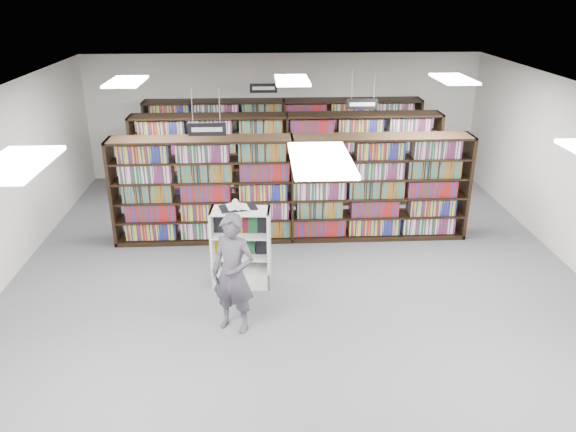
{
  "coord_description": "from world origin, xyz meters",
  "views": [
    {
      "loc": [
        -0.6,
        -8.38,
        4.79
      ],
      "look_at": [
        -0.15,
        0.5,
        1.1
      ],
      "focal_mm": 35.0,
      "sensor_mm": 36.0,
      "label": 1
    }
  ],
  "objects_px": {
    "shopper": "(233,274)",
    "endcap_display": "(242,258)",
    "bookshelf_row_near": "(292,189)",
    "open_book": "(238,206)"
  },
  "relations": [
    {
      "from": "endcap_display",
      "to": "shopper",
      "type": "distance_m",
      "value": 1.45
    },
    {
      "from": "bookshelf_row_near",
      "to": "endcap_display",
      "type": "bearing_deg",
      "value": -117.8
    },
    {
      "from": "bookshelf_row_near",
      "to": "open_book",
      "type": "relative_size",
      "value": 10.55
    },
    {
      "from": "endcap_display",
      "to": "shopper",
      "type": "xyz_separation_m",
      "value": [
        -0.07,
        -1.38,
        0.44
      ]
    },
    {
      "from": "bookshelf_row_near",
      "to": "shopper",
      "type": "bearing_deg",
      "value": -107.88
    },
    {
      "from": "endcap_display",
      "to": "shopper",
      "type": "height_order",
      "value": "shopper"
    },
    {
      "from": "endcap_display",
      "to": "shopper",
      "type": "relative_size",
      "value": 0.75
    },
    {
      "from": "endcap_display",
      "to": "open_book",
      "type": "distance_m",
      "value": 0.93
    },
    {
      "from": "endcap_display",
      "to": "open_book",
      "type": "height_order",
      "value": "open_book"
    },
    {
      "from": "shopper",
      "to": "endcap_display",
      "type": "bearing_deg",
      "value": 110.85
    }
  ]
}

